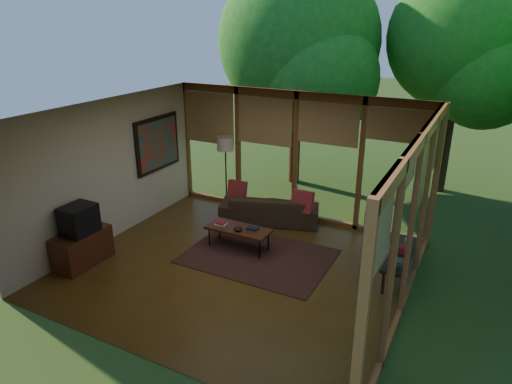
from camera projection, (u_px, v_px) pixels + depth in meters
The scene contains 25 objects.
floor at pixel (237, 268), 7.91m from camera, with size 5.50×5.50×0.00m, color brown.
ceiling at pixel (234, 113), 6.94m from camera, with size 5.50×5.50×0.00m, color silver.
wall_left at pixel (110, 171), 8.61m from camera, with size 0.04×5.00×2.70m, color beige.
wall_front at pixel (130, 264), 5.35m from camera, with size 5.50×0.04×2.70m, color beige.
window_wall_back at pixel (296, 156), 9.49m from camera, with size 5.50×0.12×2.70m, color brown.
window_wall_right at pixel (410, 229), 6.24m from camera, with size 0.12×5.00×2.70m, color brown.
tree_nw at pixel (299, 42), 10.89m from camera, with size 3.85×3.85×5.44m.
tree_ne at pixel (461, 37), 10.19m from camera, with size 3.25×3.25×5.28m.
rug at pixel (258, 256), 8.27m from camera, with size 2.57×1.82×0.01m, color brown.
sofa at pixel (270, 208), 9.61m from camera, with size 2.05×0.80×0.60m, color #3B2D1D.
pillow_left at pixel (237, 190), 9.79m from camera, with size 0.41×0.14×0.41m, color maroon.
pillow_right at pixel (302, 202), 9.13m from camera, with size 0.44×0.15×0.44m, color maroon.
ct_book_lower at pixel (221, 224), 8.52m from camera, with size 0.22×0.16×0.03m, color #B1ABA1.
ct_book_upper at pixel (221, 223), 8.51m from camera, with size 0.16×0.12×0.03m, color maroon.
ct_book_side at pixel (252, 228), 8.37m from camera, with size 0.21×0.16×0.03m, color black.
ct_bowl at pixel (238, 229), 8.30m from camera, with size 0.16×0.16×0.07m, color black.
media_cabinet at pixel (82, 248), 7.95m from camera, with size 0.50×1.00×0.60m, color #512616.
television at pixel (79, 219), 7.74m from camera, with size 0.45×0.55×0.50m, color black.
console_book_a at pixel (387, 260), 7.16m from camera, with size 0.24×0.18×0.09m, color #31574F.
console_book_b at pixel (393, 247), 7.53m from camera, with size 0.24×0.17×0.11m, color maroon.
console_book_c at pixel (398, 239), 7.87m from camera, with size 0.22×0.16×0.06m, color #B1ABA1.
floor_lamp at pixel (225, 148), 9.91m from camera, with size 0.36×0.36×1.65m.
coffee_table at pixel (238, 230), 8.43m from camera, with size 1.20×0.50×0.43m.
side_console at pixel (392, 254), 7.53m from camera, with size 0.60×1.40×0.46m.
wall_painting at pixel (158, 144), 9.68m from camera, with size 0.06×1.35×1.15m.
Camera 1 is at (3.48, -5.98, 4.06)m, focal length 32.00 mm.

